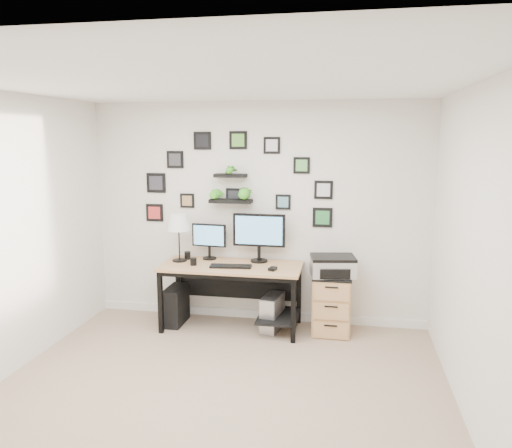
% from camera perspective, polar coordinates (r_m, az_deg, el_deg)
% --- Properties ---
extents(room, '(4.00, 4.00, 4.00)m').
position_cam_1_polar(room, '(6.21, 0.13, -10.26)').
color(room, tan).
rests_on(room, ground).
extents(desk, '(1.60, 0.70, 0.75)m').
position_cam_1_polar(desk, '(5.77, -2.40, -5.83)').
color(desk, tan).
rests_on(desk, ground).
extents(monitor_left, '(0.42, 0.18, 0.43)m').
position_cam_1_polar(monitor_left, '(5.95, -5.39, -1.67)').
color(monitor_left, black).
rests_on(monitor_left, desk).
extents(monitor_right, '(0.61, 0.20, 0.57)m').
position_cam_1_polar(monitor_right, '(5.78, 0.34, -1.10)').
color(monitor_right, black).
rests_on(monitor_right, desk).
extents(keyboard, '(0.48, 0.19, 0.02)m').
position_cam_1_polar(keyboard, '(5.62, -2.90, -4.85)').
color(keyboard, black).
rests_on(keyboard, desk).
extents(mouse, '(0.09, 0.12, 0.03)m').
position_cam_1_polar(mouse, '(5.49, 1.92, -5.14)').
color(mouse, black).
rests_on(mouse, desk).
extents(table_lamp, '(0.27, 0.27, 0.56)m').
position_cam_1_polar(table_lamp, '(5.86, -8.83, 0.06)').
color(table_lamp, black).
rests_on(table_lamp, desk).
extents(mug, '(0.08, 0.08, 0.09)m').
position_cam_1_polar(mug, '(5.74, -7.17, -4.28)').
color(mug, black).
rests_on(mug, desk).
extents(pen_cup, '(0.07, 0.07, 0.09)m').
position_cam_1_polar(pen_cup, '(6.02, -7.84, -3.57)').
color(pen_cup, black).
rests_on(pen_cup, desk).
extents(pc_tower_black, '(0.20, 0.44, 0.44)m').
position_cam_1_polar(pc_tower_black, '(6.07, -9.13, -9.15)').
color(pc_tower_black, black).
rests_on(pc_tower_black, ground).
extents(pc_tower_grey, '(0.25, 0.43, 0.41)m').
position_cam_1_polar(pc_tower_grey, '(5.81, 1.86, -10.08)').
color(pc_tower_grey, gray).
rests_on(pc_tower_grey, ground).
extents(file_cabinet, '(0.43, 0.53, 0.67)m').
position_cam_1_polar(file_cabinet, '(5.78, 8.66, -8.94)').
color(file_cabinet, tan).
rests_on(file_cabinet, ground).
extents(printer, '(0.54, 0.46, 0.22)m').
position_cam_1_polar(printer, '(5.62, 8.77, -4.75)').
color(printer, silver).
rests_on(printer, file_cabinet).
extents(wall_decor, '(2.27, 0.18, 1.10)m').
position_cam_1_polar(wall_decor, '(5.86, -2.71, 4.68)').
color(wall_decor, black).
rests_on(wall_decor, ground).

